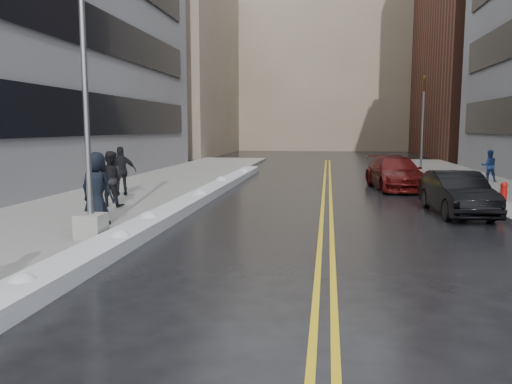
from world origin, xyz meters
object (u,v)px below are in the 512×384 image
at_px(lamppost, 87,142).
at_px(traffic_signal, 423,119).
at_px(fire_hydrant, 504,191).
at_px(car_black, 457,193).
at_px(car_maroon, 396,173).
at_px(pedestrian_b, 111,179).
at_px(pedestrian_d, 122,171).
at_px(pedestrian_c, 96,189).
at_px(pedestrian_east, 489,166).

relative_size(lamppost, traffic_signal, 1.27).
xyz_separation_m(fire_hydrant, car_black, (-2.22, -2.29, 0.16)).
height_order(fire_hydrant, car_maroon, car_maroon).
height_order(pedestrian_b, car_maroon, pedestrian_b).
bearing_deg(pedestrian_b, pedestrian_d, -71.52).
height_order(pedestrian_c, car_maroon, pedestrian_c).
relative_size(lamppost, pedestrian_b, 3.95).
relative_size(pedestrian_b, pedestrian_east, 1.21).
bearing_deg(pedestrian_east, pedestrian_b, 35.74).
bearing_deg(car_black, pedestrian_east, 63.86).
bearing_deg(fire_hydrant, pedestrian_c, -153.38).
relative_size(traffic_signal, pedestrian_east, 3.77).
xyz_separation_m(lamppost, pedestrian_d, (-2.41, 7.54, -1.40)).
bearing_deg(pedestrian_east, car_maroon, 30.94).
height_order(fire_hydrant, car_black, car_black).
xyz_separation_m(traffic_signal, pedestrian_b, (-13.43, -17.21, -2.29)).
relative_size(pedestrian_d, car_black, 0.46).
bearing_deg(car_maroon, fire_hydrant, -60.22).
xyz_separation_m(pedestrian_d, pedestrian_east, (16.35, 7.74, -0.19)).
height_order(car_black, car_maroon, car_maroon).
distance_m(fire_hydrant, car_maroon, 5.61).
bearing_deg(lamppost, pedestrian_d, 107.73).
bearing_deg(pedestrian_east, pedestrian_d, 27.10).
xyz_separation_m(pedestrian_b, car_black, (11.71, 0.91, -0.40)).
distance_m(pedestrian_d, car_maroon, 12.42).
distance_m(fire_hydrant, pedestrian_c, 14.42).
bearing_deg(pedestrian_d, pedestrian_c, 83.32).
xyz_separation_m(lamppost, pedestrian_c, (-0.58, 1.55, -1.35)).
xyz_separation_m(pedestrian_east, car_black, (-3.86, -9.58, -0.23)).
relative_size(pedestrian_c, car_maroon, 0.40).
xyz_separation_m(lamppost, car_maroon, (8.97, 12.51, -1.78)).
bearing_deg(fire_hydrant, traffic_signal, 92.05).
bearing_deg(pedestrian_c, traffic_signal, -108.47).
relative_size(fire_hydrant, pedestrian_d, 0.37).
relative_size(pedestrian_east, car_maroon, 0.31).
relative_size(traffic_signal, car_black, 1.39).
relative_size(lamppost, fire_hydrant, 10.45).
xyz_separation_m(lamppost, car_black, (10.08, 5.71, -1.82)).
bearing_deg(traffic_signal, car_black, -96.03).
distance_m(fire_hydrant, pedestrian_b, 14.31).
xyz_separation_m(fire_hydrant, pedestrian_b, (-13.93, -3.21, 0.57)).
distance_m(pedestrian_b, pedestrian_d, 2.86).
bearing_deg(pedestrian_b, fire_hydrant, -164.38).
height_order(fire_hydrant, pedestrian_east, pedestrian_east).
distance_m(traffic_signal, pedestrian_b, 21.95).
xyz_separation_m(fire_hydrant, pedestrian_east, (1.64, 7.28, 0.40)).
bearing_deg(traffic_signal, pedestrian_d, -134.52).
bearing_deg(car_black, fire_hydrant, 41.73).
bearing_deg(traffic_signal, car_maroon, -106.62).
bearing_deg(traffic_signal, pedestrian_b, -127.98).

